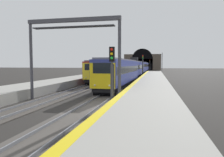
% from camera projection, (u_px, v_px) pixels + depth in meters
% --- Properties ---
extents(ground_plane, '(320.00, 320.00, 0.00)m').
position_uv_depth(ground_plane, '(90.00, 108.00, 16.05)').
color(ground_plane, '#282623').
extents(platform_right, '(112.00, 4.65, 1.01)m').
position_uv_depth(platform_right, '(147.00, 104.00, 15.10)').
color(platform_right, '#9E9B93').
rests_on(platform_right, ground_plane).
extents(platform_right_edge_strip, '(112.00, 0.50, 0.01)m').
position_uv_depth(platform_right_edge_strip, '(119.00, 96.00, 15.50)').
color(platform_right_edge_strip, yellow).
rests_on(platform_right_edge_strip, platform_right).
extents(track_main_line, '(160.00, 2.82, 0.21)m').
position_uv_depth(track_main_line, '(90.00, 107.00, 16.04)').
color(track_main_line, '#4C4742').
rests_on(track_main_line, ground_plane).
extents(track_adjacent_line, '(160.00, 2.79, 0.21)m').
position_uv_depth(track_adjacent_line, '(34.00, 105.00, 17.05)').
color(track_adjacent_line, '#423D38').
rests_on(track_adjacent_line, ground_plane).
extents(train_main_approaching, '(75.92, 3.31, 4.97)m').
position_uv_depth(train_main_approaching, '(138.00, 68.00, 57.48)').
color(train_main_approaching, navy).
rests_on(train_main_approaching, ground_plane).
extents(train_adjacent_platform, '(64.13, 3.26, 4.88)m').
position_uv_depth(train_adjacent_platform, '(123.00, 68.00, 62.38)').
color(train_adjacent_platform, maroon).
rests_on(train_adjacent_platform, ground_plane).
extents(railway_signal_near, '(0.39, 0.38, 4.62)m').
position_uv_depth(railway_signal_near, '(112.00, 72.00, 14.76)').
color(railway_signal_near, '#38383D').
rests_on(railway_signal_near, ground_plane).
extents(railway_signal_mid, '(0.39, 0.38, 5.58)m').
position_uv_depth(railway_signal_mid, '(143.00, 64.00, 48.95)').
color(railway_signal_mid, '#38383D').
rests_on(railway_signal_mid, ground_plane).
extents(railway_signal_far, '(0.39, 0.38, 5.63)m').
position_uv_depth(railway_signal_far, '(150.00, 64.00, 107.31)').
color(railway_signal_far, '#38383D').
rests_on(railway_signal_far, ground_plane).
extents(overhead_signal_gantry, '(0.70, 8.85, 7.53)m').
position_uv_depth(overhead_signal_gantry, '(73.00, 39.00, 18.69)').
color(overhead_signal_gantry, '#3F3F47').
rests_on(overhead_signal_gantry, ground_plane).
extents(tunnel_portal, '(2.15, 20.27, 11.87)m').
position_uv_depth(tunnel_portal, '(142.00, 62.00, 114.41)').
color(tunnel_portal, '#51473D').
rests_on(tunnel_portal, ground_plane).
extents(catenary_mast_near, '(0.22, 2.03, 7.45)m').
position_uv_depth(catenary_mast_near, '(162.00, 63.00, 73.63)').
color(catenary_mast_near, '#595B60').
rests_on(catenary_mast_near, ground_plane).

